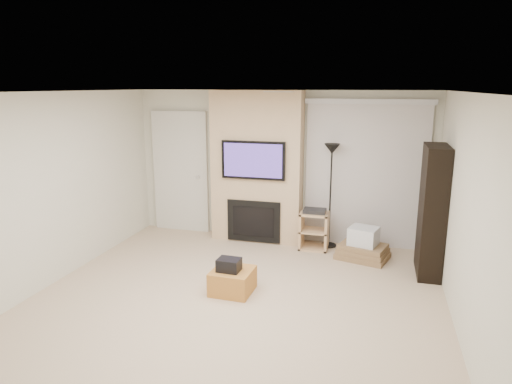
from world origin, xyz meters
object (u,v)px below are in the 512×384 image
(av_stand, at_px, (314,228))
(ottoman, at_px, (233,281))
(box_stack, at_px, (363,247))
(bookshelf, at_px, (432,211))
(floor_lamp, at_px, (331,166))

(av_stand, bearing_deg, ottoman, -112.49)
(box_stack, bearing_deg, ottoman, -133.74)
(box_stack, height_order, bookshelf, bookshelf)
(box_stack, bearing_deg, av_stand, 162.98)
(box_stack, relative_size, bookshelf, 0.48)
(box_stack, bearing_deg, bookshelf, -19.63)
(av_stand, distance_m, bookshelf, 1.85)
(ottoman, xyz_separation_m, box_stack, (1.55, 1.62, 0.04))
(av_stand, bearing_deg, box_stack, -17.02)
(ottoman, distance_m, av_stand, 2.02)
(floor_lamp, xyz_separation_m, av_stand, (-0.22, -0.18, -0.98))
(ottoman, distance_m, box_stack, 2.24)
(box_stack, bearing_deg, floor_lamp, 143.33)
(floor_lamp, bearing_deg, bookshelf, -26.85)
(floor_lamp, distance_m, box_stack, 1.34)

